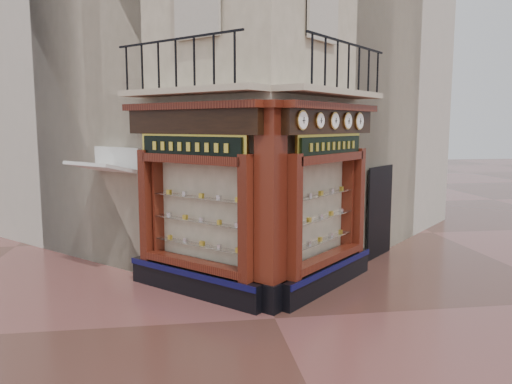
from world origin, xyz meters
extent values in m
plane|color=#4E2C24|center=(0.00, 0.00, 0.00)|extent=(80.00, 80.00, 0.00)
cube|color=beige|center=(0.00, 6.16, 6.00)|extent=(11.31, 11.31, 12.00)
cube|color=#B9B2A1|center=(-2.47, 8.63, 5.50)|extent=(11.31, 11.31, 11.00)
cube|color=#B9B2A1|center=(2.47, 8.63, 5.50)|extent=(11.31, 11.31, 11.00)
cube|color=black|center=(-1.44, 1.54, 0.28)|extent=(2.72, 2.72, 0.55)
cube|color=#0B0B39|center=(-1.57, 1.41, 0.49)|extent=(2.50, 2.50, 0.12)
cube|color=#3A110A|center=(-0.45, 0.55, 1.77)|extent=(0.37, 0.37, 2.45)
cube|color=#3A110A|center=(-2.43, 2.53, 1.77)|extent=(0.37, 0.37, 2.45)
cube|color=#FFF6C1|center=(-1.20, 1.77, 1.75)|extent=(1.80, 1.80, 2.10)
cube|color=black|center=(-1.42, 1.55, 3.60)|extent=(2.69, 2.69, 0.50)
cube|color=#3A110A|center=(-1.47, 1.50, 3.91)|extent=(2.86, 2.86, 0.14)
cube|color=black|center=(1.44, 1.54, 0.28)|extent=(2.72, 2.72, 0.55)
cube|color=#0B0B39|center=(1.57, 1.41, 0.49)|extent=(2.50, 2.50, 0.12)
cube|color=#3A110A|center=(0.45, 0.55, 1.77)|extent=(0.37, 0.37, 2.45)
cube|color=#3A110A|center=(2.43, 2.53, 1.77)|extent=(0.37, 0.37, 2.45)
cube|color=#FFF6C1|center=(1.20, 1.77, 1.75)|extent=(1.80, 1.80, 2.10)
cube|color=black|center=(1.42, 1.55, 3.60)|extent=(2.69, 2.69, 0.50)
cube|color=#3A110A|center=(1.47, 1.50, 3.91)|extent=(2.86, 2.86, 0.14)
cube|color=black|center=(0.00, 0.50, 0.28)|extent=(0.78, 0.78, 0.55)
cube|color=#3A110A|center=(0.00, 0.50, 2.20)|extent=(0.64, 0.64, 3.50)
cube|color=#3A110A|center=(0.00, 0.50, 3.91)|extent=(0.85, 0.85, 0.14)
cube|color=beige|center=(-1.48, 1.49, 4.20)|extent=(2.97, 2.97, 0.12)
cube|color=black|center=(-1.72, 1.26, 5.15)|extent=(2.36, 2.36, 0.04)
cube|color=beige|center=(1.48, 1.49, 4.20)|extent=(2.97, 2.97, 0.12)
cube|color=black|center=(1.72, 1.26, 5.15)|extent=(2.36, 2.36, 0.04)
cylinder|color=gold|center=(0.58, 0.49, 3.62)|extent=(0.30, 0.30, 0.37)
cylinder|color=white|center=(0.61, 0.47, 3.62)|extent=(0.24, 0.24, 0.32)
cube|color=black|center=(0.62, 0.46, 3.62)|extent=(0.02, 0.02, 0.12)
cube|color=black|center=(0.62, 0.46, 3.62)|extent=(0.07, 0.07, 0.01)
cylinder|color=gold|center=(1.05, 0.96, 3.62)|extent=(0.26, 0.26, 0.32)
cylinder|color=white|center=(1.07, 0.93, 3.62)|extent=(0.21, 0.21, 0.27)
cube|color=black|center=(1.08, 0.92, 3.62)|extent=(0.02, 0.02, 0.11)
cube|color=black|center=(1.08, 0.92, 3.62)|extent=(0.06, 0.06, 0.01)
cylinder|color=gold|center=(1.48, 1.39, 3.62)|extent=(0.29, 0.29, 0.36)
cylinder|color=white|center=(1.50, 1.37, 3.62)|extent=(0.23, 0.23, 0.31)
cube|color=black|center=(1.51, 1.36, 3.62)|extent=(0.02, 0.02, 0.12)
cube|color=black|center=(1.51, 1.36, 3.62)|extent=(0.07, 0.07, 0.01)
cylinder|color=gold|center=(1.90, 1.81, 3.62)|extent=(0.29, 0.29, 0.36)
cylinder|color=white|center=(1.93, 1.79, 3.62)|extent=(0.24, 0.24, 0.31)
cube|color=black|center=(1.94, 1.78, 3.62)|extent=(0.02, 0.02, 0.12)
cube|color=black|center=(1.94, 1.78, 3.62)|extent=(0.07, 0.07, 0.01)
cylinder|color=gold|center=(2.31, 2.22, 3.62)|extent=(0.31, 0.31, 0.39)
cylinder|color=white|center=(2.34, 2.20, 3.62)|extent=(0.25, 0.25, 0.34)
cube|color=black|center=(2.35, 2.19, 3.62)|extent=(0.02, 0.02, 0.13)
cube|color=black|center=(2.35, 2.19, 3.62)|extent=(0.08, 0.08, 0.01)
cube|color=gold|center=(-1.45, 1.53, 3.10)|extent=(2.08, 2.08, 0.56)
cube|color=black|center=(-1.48, 1.50, 3.10)|extent=(1.94, 1.94, 0.42)
cube|color=gold|center=(1.45, 1.53, 3.10)|extent=(1.94, 1.94, 0.52)
cube|color=black|center=(1.48, 1.50, 3.10)|extent=(1.81, 1.81, 0.39)
camera|label=1|loc=(-1.62, -8.64, 3.52)|focal=35.00mm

